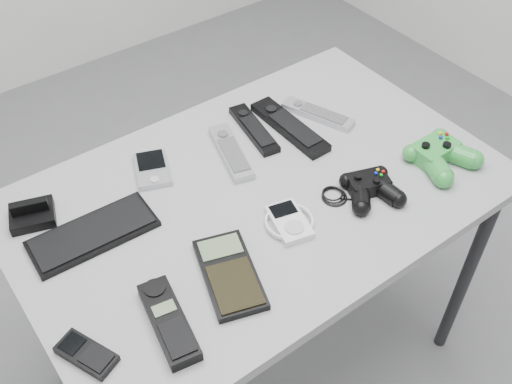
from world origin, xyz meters
TOP-DOWN VIEW (x-y plane):
  - floor at (0.00, 0.00)m, footprint 3.50×3.50m
  - desk at (0.02, -0.04)m, footprint 1.06×0.68m
  - pda_keyboard at (-0.33, 0.05)m, footprint 0.26×0.12m
  - dock_bracket at (-0.41, 0.16)m, footprint 0.11×0.10m
  - pda at (-0.14, 0.14)m, footprint 0.11×0.14m
  - remote_silver_a at (0.03, 0.09)m, footprint 0.10×0.20m
  - remote_black_a at (0.13, 0.12)m, footprint 0.08×0.20m
  - remote_black_b at (0.20, 0.08)m, footprint 0.06×0.24m
  - remote_silver_b at (0.29, 0.08)m, footprint 0.11×0.19m
  - mobile_phone at (-0.46, -0.20)m, footprint 0.09×0.12m
  - cordless_handset at (-0.32, -0.23)m, footprint 0.09×0.19m
  - calculator at (-0.17, -0.20)m, footprint 0.15×0.21m
  - mp3_player at (0.01, -0.16)m, footprint 0.13×0.13m
  - controller_black at (0.21, -0.20)m, footprint 0.24×0.19m
  - controller_green at (0.41, -0.21)m, footprint 0.15×0.16m

SIDE VIEW (x-z plane):
  - floor at x=0.00m, z-range 0.00..0.00m
  - desk at x=0.02m, z-range 0.29..1.00m
  - pda_keyboard at x=-0.33m, z-range 0.71..0.73m
  - mobile_phone at x=-0.46m, z-range 0.71..0.73m
  - pda at x=-0.14m, z-range 0.71..0.73m
  - remote_silver_b at x=0.29m, z-range 0.71..0.73m
  - calculator at x=-0.17m, z-range 0.71..0.73m
  - remote_black_a at x=0.13m, z-range 0.71..0.73m
  - mp3_player at x=0.01m, z-range 0.71..0.73m
  - remote_silver_a at x=0.03m, z-range 0.71..0.73m
  - remote_black_b at x=0.20m, z-range 0.71..0.73m
  - cordless_handset at x=-0.32m, z-range 0.71..0.74m
  - controller_black at x=0.21m, z-range 0.71..0.75m
  - dock_bracket at x=-0.41m, z-range 0.71..0.76m
  - controller_green at x=0.41m, z-range 0.71..0.76m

